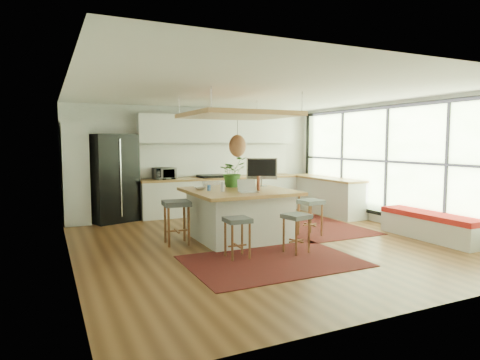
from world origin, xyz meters
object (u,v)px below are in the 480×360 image
stool_left_side (177,224)px  laptop (248,186)px  island (239,214)px  stool_near_left (237,236)px  microwave (164,172)px  stool_right_back (288,211)px  stool_right_front (310,218)px  island_plant (232,175)px  stool_near_right (296,232)px  fridge (112,181)px  monitor (262,174)px

stool_left_side → laptop: laptop is taller
island → stool_near_left: island is taller
laptop → microwave: microwave is taller
stool_near_left → laptop: (0.55, 0.72, 0.70)m
stool_near_left → stool_right_back: 2.62m
stool_right_front → island_plant: (-1.25, 0.89, 0.81)m
stool_right_front → stool_left_side: (-2.53, 0.47, 0.00)m
stool_near_left → stool_near_right: 1.02m
fridge → island_plant: 3.05m
fridge → island_plant: bearing=-68.8°
island → stool_near_right: bearing=-72.3°
stool_left_side → laptop: 1.45m
laptop → stool_near_right: bearing=-52.6°
stool_near_right → laptop: 1.19m
stool_near_left → monitor: (1.25, 1.53, 0.83)m
stool_near_left → stool_right_back: (1.99, 1.71, 0.00)m
microwave → stool_left_side: bearing=-107.7°
stool_left_side → fridge: bearing=104.7°
stool_right_front → microwave: size_ratio=1.39×
stool_right_front → island_plant: size_ratio=1.18×
stool_left_side → island: bearing=-3.9°
stool_right_back → microwave: microwave is taller
stool_right_back → microwave: 3.18m
fridge → monitor: (2.56, -2.47, 0.26)m
fridge → stool_near_left: (1.31, -4.00, -0.57)m
microwave → fridge: bearing=172.8°
stool_near_left → stool_near_right: bearing=-7.2°
microwave → laptop: bearing=-86.1°
stool_right_front → monitor: monitor is taller
stool_right_front → monitor: bearing=133.4°
stool_right_front → stool_left_side: stool_left_side is taller
laptop → monitor: (0.70, 0.81, 0.14)m
stool_right_back → stool_right_front: bearing=-93.3°
stool_right_front → stool_left_side: 2.57m
stool_left_side → island_plant: bearing=18.2°
fridge → laptop: bearing=-80.2°
island → stool_right_front: (1.35, -0.39, -0.11)m
stool_near_right → laptop: laptop is taller
stool_near_left → stool_right_back: bearing=40.7°
stool_near_left → microwave: (-0.09, 4.00, 0.74)m
monitor → microwave: (-1.34, 2.47, -0.09)m
stool_right_back → laptop: size_ratio=2.19×
island → stool_left_side: size_ratio=2.37×
island → stool_near_left: 1.34m
fridge → stool_near_left: bearing=-91.6°
stool_near_right → island_plant: size_ratio=1.08×
stool_right_back → stool_left_side: (-2.58, -0.43, 0.00)m
stool_left_side → monitor: (1.85, 0.25, 0.83)m
stool_right_front → microwave: bearing=122.4°
stool_near_left → monitor: 2.15m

